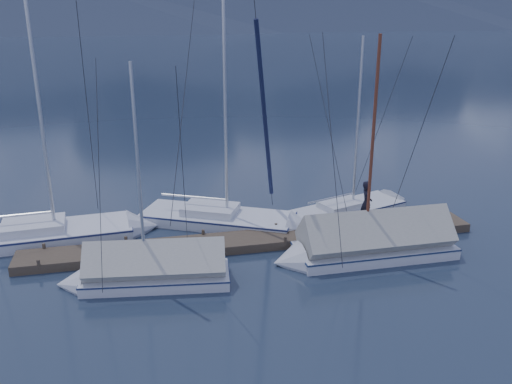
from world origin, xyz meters
TOP-DOWN VIEW (x-y plane):
  - ground at (0.00, 0.00)m, footprint 1000.00×1000.00m
  - dock at (0.00, 2.00)m, footprint 18.00×1.50m
  - mooring_posts at (-0.50, 2.00)m, footprint 15.12×1.52m
  - sailboat_open_left at (-7.21, 4.32)m, footprint 8.14×3.44m
  - sailboat_open_mid at (-0.28, 4.03)m, footprint 7.77×5.38m
  - sailboat_open_right at (5.48, 4.52)m, footprint 6.73×3.80m
  - sailboat_covered_near at (3.60, 0.02)m, footprint 6.93×2.99m
  - sailboat_covered_far at (-4.46, -0.26)m, footprint 5.97×2.62m
  - person at (4.72, 2.26)m, footprint 0.56×0.75m

SIDE VIEW (x-z plane):
  - ground at x=0.00m, z-range 0.00..0.00m
  - dock at x=0.00m, z-range -0.16..0.38m
  - sailboat_open_right at x=5.48m, z-range -4.14..4.44m
  - sailboat_open_mid at x=-0.28m, z-range -4.87..5.22m
  - sailboat_open_left at x=-7.21m, z-range -5.11..5.48m
  - mooring_posts at x=-0.50m, z-range 0.17..0.52m
  - sailboat_covered_far at x=-4.46m, z-range -3.67..4.46m
  - sailboat_covered_near at x=3.60m, z-range -4.05..4.94m
  - person at x=4.72m, z-range 0.34..2.22m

